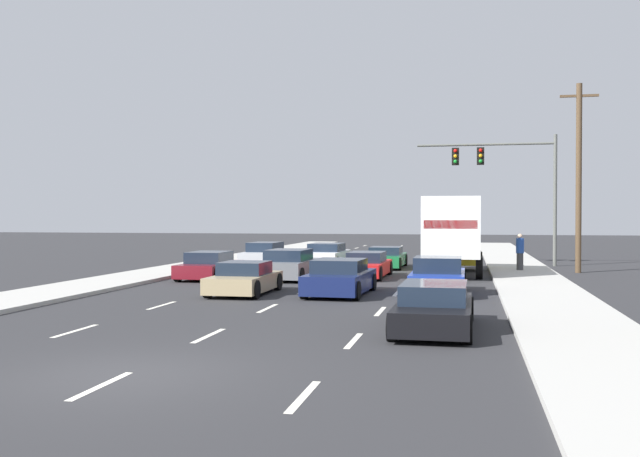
{
  "coord_description": "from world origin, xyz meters",
  "views": [
    {
      "loc": [
        5.86,
        -11.58,
        2.79
      ],
      "look_at": [
        -0.35,
        18.7,
        2.23
      ],
      "focal_mm": 40.31,
      "sensor_mm": 36.0,
      "label": 1
    }
  ],
  "objects_px": {
    "car_gray": "(290,265)",
    "box_truck": "(453,231)",
    "utility_pole_mid": "(579,175)",
    "car_tan": "(244,279)",
    "car_white": "(327,256)",
    "car_blue": "(438,277)",
    "car_silver": "(265,255)",
    "pedestrian_near_corner": "(520,252)",
    "car_maroon": "(210,266)",
    "car_green": "(386,258)",
    "car_navy": "(340,278)",
    "traffic_signal_mast": "(498,168)",
    "car_black": "(434,308)",
    "car_red": "(367,266)"
  },
  "relations": [
    {
      "from": "car_gray",
      "to": "box_truck",
      "type": "height_order",
      "value": "box_truck"
    },
    {
      "from": "box_truck",
      "to": "utility_pole_mid",
      "type": "bearing_deg",
      "value": 22.64
    },
    {
      "from": "car_tan",
      "to": "utility_pole_mid",
      "type": "height_order",
      "value": "utility_pole_mid"
    },
    {
      "from": "car_white",
      "to": "car_blue",
      "type": "height_order",
      "value": "car_blue"
    },
    {
      "from": "car_silver",
      "to": "box_truck",
      "type": "relative_size",
      "value": 0.58
    },
    {
      "from": "car_tan",
      "to": "box_truck",
      "type": "xyz_separation_m",
      "value": [
        7.13,
        9.83,
        1.52
      ]
    },
    {
      "from": "box_truck",
      "to": "utility_pole_mid",
      "type": "distance_m",
      "value": 6.97
    },
    {
      "from": "car_silver",
      "to": "pedestrian_near_corner",
      "type": "distance_m",
      "value": 13.51
    },
    {
      "from": "car_maroon",
      "to": "car_tan",
      "type": "xyz_separation_m",
      "value": [
        3.37,
        -5.58,
        -0.03
      ]
    },
    {
      "from": "car_green",
      "to": "car_navy",
      "type": "height_order",
      "value": "car_navy"
    },
    {
      "from": "car_maroon",
      "to": "car_blue",
      "type": "relative_size",
      "value": 1.01
    },
    {
      "from": "car_white",
      "to": "pedestrian_near_corner",
      "type": "xyz_separation_m",
      "value": [
        10.04,
        -2.37,
        0.42
      ]
    },
    {
      "from": "car_tan",
      "to": "car_green",
      "type": "height_order",
      "value": "car_tan"
    },
    {
      "from": "car_white",
      "to": "car_green",
      "type": "xyz_separation_m",
      "value": [
        3.3,
        -0.37,
        -0.08
      ]
    },
    {
      "from": "car_silver",
      "to": "car_blue",
      "type": "bearing_deg",
      "value": -50.89
    },
    {
      "from": "car_silver",
      "to": "car_maroon",
      "type": "xyz_separation_m",
      "value": [
        -0.27,
        -7.96,
        -0.06
      ]
    },
    {
      "from": "traffic_signal_mast",
      "to": "utility_pole_mid",
      "type": "distance_m",
      "value": 5.83
    },
    {
      "from": "car_black",
      "to": "box_truck",
      "type": "bearing_deg",
      "value": 89.47
    },
    {
      "from": "car_black",
      "to": "pedestrian_near_corner",
      "type": "relative_size",
      "value": 2.65
    },
    {
      "from": "car_white",
      "to": "utility_pole_mid",
      "type": "bearing_deg",
      "value": -7.82
    },
    {
      "from": "car_silver",
      "to": "car_blue",
      "type": "relative_size",
      "value": 1.08
    },
    {
      "from": "traffic_signal_mast",
      "to": "car_maroon",
      "type": "bearing_deg",
      "value": -138.74
    },
    {
      "from": "car_white",
      "to": "car_black",
      "type": "height_order",
      "value": "car_white"
    },
    {
      "from": "car_gray",
      "to": "car_navy",
      "type": "relative_size",
      "value": 0.97
    },
    {
      "from": "box_truck",
      "to": "traffic_signal_mast",
      "type": "distance_m",
      "value": 8.1
    },
    {
      "from": "car_tan",
      "to": "car_black",
      "type": "relative_size",
      "value": 0.86
    },
    {
      "from": "car_gray",
      "to": "car_navy",
      "type": "height_order",
      "value": "car_gray"
    },
    {
      "from": "box_truck",
      "to": "car_blue",
      "type": "distance_m",
      "value": 8.52
    },
    {
      "from": "car_blue",
      "to": "traffic_signal_mast",
      "type": "xyz_separation_m",
      "value": [
        2.69,
        15.38,
        4.84
      ]
    },
    {
      "from": "car_gray",
      "to": "utility_pole_mid",
      "type": "xyz_separation_m",
      "value": [
        12.9,
        6.31,
        4.12
      ]
    },
    {
      "from": "car_green",
      "to": "car_navy",
      "type": "bearing_deg",
      "value": -90.71
    },
    {
      "from": "box_truck",
      "to": "car_navy",
      "type": "bearing_deg",
      "value": -111.88
    },
    {
      "from": "car_black",
      "to": "car_navy",
      "type": "bearing_deg",
      "value": 116.4
    },
    {
      "from": "box_truck",
      "to": "traffic_signal_mast",
      "type": "height_order",
      "value": "traffic_signal_mast"
    },
    {
      "from": "car_green",
      "to": "car_red",
      "type": "xyz_separation_m",
      "value": [
        -0.19,
        -6.11,
        0.01
      ]
    },
    {
      "from": "car_navy",
      "to": "car_gray",
      "type": "bearing_deg",
      "value": 120.13
    },
    {
      "from": "car_red",
      "to": "utility_pole_mid",
      "type": "xyz_separation_m",
      "value": [
        9.72,
        4.72,
        4.2
      ]
    },
    {
      "from": "car_maroon",
      "to": "traffic_signal_mast",
      "type": "distance_m",
      "value": 17.72
    },
    {
      "from": "car_maroon",
      "to": "utility_pole_mid",
      "type": "xyz_separation_m",
      "value": [
        16.43,
        6.72,
        4.18
      ]
    },
    {
      "from": "car_red",
      "to": "car_navy",
      "type": "distance_m",
      "value": 7.12
    },
    {
      "from": "car_black",
      "to": "car_white",
      "type": "bearing_deg",
      "value": 107.9
    },
    {
      "from": "car_tan",
      "to": "traffic_signal_mast",
      "type": "distance_m",
      "value": 19.9
    },
    {
      "from": "car_maroon",
      "to": "utility_pole_mid",
      "type": "relative_size",
      "value": 0.47
    },
    {
      "from": "box_truck",
      "to": "car_black",
      "type": "height_order",
      "value": "box_truck"
    },
    {
      "from": "car_maroon",
      "to": "box_truck",
      "type": "xyz_separation_m",
      "value": [
        10.5,
        4.25,
        1.49
      ]
    },
    {
      "from": "utility_pole_mid",
      "to": "car_maroon",
      "type": "bearing_deg",
      "value": -157.75
    },
    {
      "from": "car_white",
      "to": "car_black",
      "type": "xyz_separation_m",
      "value": [
        6.74,
        -20.86,
        -0.06
      ]
    },
    {
      "from": "car_maroon",
      "to": "car_blue",
      "type": "bearing_deg",
      "value": -22.28
    },
    {
      "from": "car_red",
      "to": "box_truck",
      "type": "xyz_separation_m",
      "value": [
        3.79,
        2.24,
        1.51
      ]
    },
    {
      "from": "car_maroon",
      "to": "car_navy",
      "type": "bearing_deg",
      "value": -37.18
    }
  ]
}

